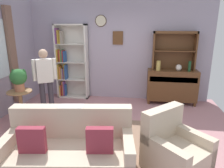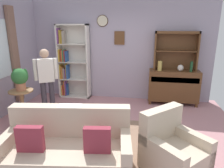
{
  "view_description": "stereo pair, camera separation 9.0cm",
  "coord_description": "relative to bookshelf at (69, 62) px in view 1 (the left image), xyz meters",
  "views": [
    {
      "loc": [
        0.68,
        -3.63,
        2.06
      ],
      "look_at": [
        0.1,
        0.2,
        0.95
      ],
      "focal_mm": 32.9,
      "sensor_mm": 36.0,
      "label": 1
    },
    {
      "loc": [
        0.76,
        -3.61,
        2.06
      ],
      "look_at": [
        0.1,
        0.2,
        0.95
      ],
      "focal_mm": 32.9,
      "sensor_mm": 36.0,
      "label": 2
    }
  ],
  "objects": [
    {
      "name": "sideboard",
      "position": [
        2.88,
        -0.09,
        -0.53
      ],
      "size": [
        1.3,
        0.45,
        0.92
      ],
      "color": "brown",
      "rests_on": "ground_plane"
    },
    {
      "name": "bookshelf",
      "position": [
        0.0,
        0.0,
        0.0
      ],
      "size": [
        0.9,
        0.3,
        2.1
      ],
      "color": "silver",
      "rests_on": "ground_plane"
    },
    {
      "name": "person_reading",
      "position": [
        -0.09,
        -1.35,
        -0.13
      ],
      "size": [
        0.49,
        0.35,
        1.56
      ],
      "color": "#38333D",
      "rests_on": "ground_plane"
    },
    {
      "name": "book_stack",
      "position": [
        1.02,
        -2.41,
        -0.58
      ],
      "size": [
        0.16,
        0.12,
        0.08
      ],
      "color": "#337247",
      "rests_on": "coffee_table"
    },
    {
      "name": "armchair_floral",
      "position": [
        2.59,
        -2.84,
        -0.75
      ],
      "size": [
        1.08,
        1.08,
        0.88
      ],
      "color": "beige",
      "rests_on": "ground_plane"
    },
    {
      "name": "vase_tall",
      "position": [
        2.49,
        -0.17,
        0.01
      ],
      "size": [
        0.11,
        0.11,
        0.25
      ],
      "primitive_type": "cylinder",
      "color": "tan",
      "rests_on": "sideboard"
    },
    {
      "name": "vase_round",
      "position": [
        3.01,
        -0.15,
        -0.03
      ],
      "size": [
        0.15,
        0.15,
        0.17
      ],
      "primitive_type": "ellipsoid",
      "color": "beige",
      "rests_on": "sideboard"
    },
    {
      "name": "plant_stand",
      "position": [
        -0.56,
        -1.66,
        -0.62
      ],
      "size": [
        0.52,
        0.52,
        0.68
      ],
      "color": "#997047",
      "rests_on": "ground_plane"
    },
    {
      "name": "coffee_table",
      "position": [
        1.08,
        -2.36,
        -0.69
      ],
      "size": [
        0.8,
        0.5,
        0.42
      ],
      "color": "brown",
      "rests_on": "ground_plane"
    },
    {
      "name": "potted_plant_small",
      "position": [
        -0.42,
        -2.08,
        -0.84
      ],
      "size": [
        0.25,
        0.25,
        0.34
      ],
      "color": "gray",
      "rests_on": "ground_plane"
    },
    {
      "name": "wall_back",
      "position": [
        1.4,
        0.18,
        0.37
      ],
      "size": [
        5.0,
        0.09,
        2.8
      ],
      "color": "#A399AD",
      "rests_on": "ground_plane"
    },
    {
      "name": "couch_floral",
      "position": [
        1.09,
        -3.12,
        -0.73
      ],
      "size": [
        1.9,
        1.1,
        0.9
      ],
      "color": "beige",
      "rests_on": "ground_plane"
    },
    {
      "name": "bottle_wine",
      "position": [
        3.27,
        -0.18,
        0.01
      ],
      "size": [
        0.07,
        0.07,
        0.27
      ],
      "primitive_type": "cylinder",
      "color": "#194223",
      "rests_on": "sideboard"
    },
    {
      "name": "area_rug",
      "position": [
        1.6,
        -2.25,
        -1.04
      ],
      "size": [
        2.45,
        1.81,
        0.01
      ],
      "primitive_type": "cube",
      "color": "#846651",
      "rests_on": "ground_plane"
    },
    {
      "name": "sideboard_hutch",
      "position": [
        2.88,
        0.02,
        0.52
      ],
      "size": [
        1.1,
        0.26,
        1.0
      ],
      "color": "brown",
      "rests_on": "sideboard"
    },
    {
      "name": "potted_plant_large",
      "position": [
        -0.55,
        -1.64,
        -0.08
      ],
      "size": [
        0.35,
        0.35,
        0.49
      ],
      "color": "#AD6B4C",
      "rests_on": "plant_stand"
    },
    {
      "name": "ground_plane",
      "position": [
        1.4,
        -1.95,
        -1.05
      ],
      "size": [
        5.4,
        4.6,
        0.02
      ],
      "primitive_type": "cube",
      "color": "#B27A7F"
    }
  ]
}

